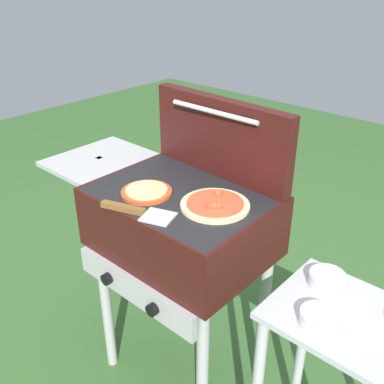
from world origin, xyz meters
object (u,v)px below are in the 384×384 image
pizza_cheese (147,191)px  grill (179,226)px  pizza_pepperoni (214,205)px  spatula (137,211)px  topping_bowl_far (318,319)px  topping_bowl_middle (327,280)px  prep_table (338,366)px

pizza_cheese → grill: bearing=49.4°
pizza_pepperoni → spatula: 0.26m
pizza_pepperoni → topping_bowl_far: bearing=-11.1°
grill → topping_bowl_middle: 0.57m
pizza_pepperoni → spatula: size_ratio=0.89×
topping_bowl_far → prep_table: bearing=61.2°
prep_table → topping_bowl_far: bearing=-118.8°
grill → topping_bowl_middle: bearing=8.6°
grill → prep_table: size_ratio=1.32×
pizza_cheese → topping_bowl_middle: (0.63, 0.17, -0.16)m
pizza_pepperoni → prep_table: bearing=0.5°
topping_bowl_far → topping_bowl_middle: size_ratio=0.94×
spatula → prep_table: (0.67, 0.21, -0.38)m
pizza_pepperoni → topping_bowl_middle: (0.39, 0.08, -0.16)m
pizza_cheese → pizza_pepperoni: 0.26m
topping_bowl_middle → pizza_cheese: bearing=-165.0°
prep_table → topping_bowl_middle: topping_bowl_middle is taller
pizza_cheese → topping_bowl_far: (0.70, -0.00, -0.16)m
pizza_pepperoni → topping_bowl_middle: size_ratio=2.10×
pizza_pepperoni → topping_bowl_far: pizza_pepperoni is taller
spatula → prep_table: spatula is taller
pizza_pepperoni → spatula: pizza_pepperoni is taller
spatula → grill: bearing=91.9°
spatula → topping_bowl_far: size_ratio=2.49×
spatula → pizza_pepperoni: bearing=51.1°
topping_bowl_middle → grill: bearing=-171.4°
prep_table → topping_bowl_far: topping_bowl_far is taller
pizza_cheese → topping_bowl_far: pizza_cheese is taller
spatula → prep_table: bearing=17.1°
pizza_pepperoni → spatula: bearing=-128.9°
topping_bowl_far → topping_bowl_middle: 0.19m
prep_table → spatula: bearing=-162.9°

